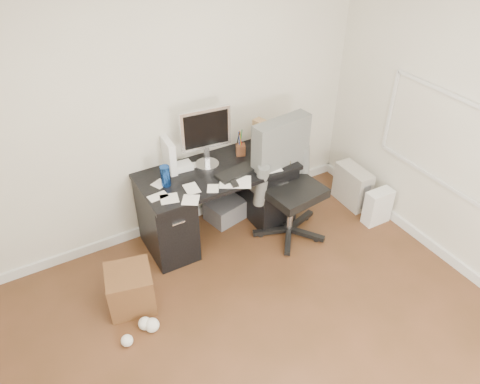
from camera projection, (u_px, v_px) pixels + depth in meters
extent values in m
plane|color=#442B16|center=(285.00, 365.00, 3.58)|extent=(4.00, 4.00, 0.00)
cube|color=beige|center=(168.00, 105.00, 4.19)|extent=(4.00, 0.02, 2.70)
cube|color=silver|center=(179.00, 218.00, 4.94)|extent=(4.00, 0.03, 0.10)
cube|color=silver|center=(462.00, 268.00, 4.35)|extent=(0.03, 4.00, 0.10)
cube|color=black|center=(217.00, 172.00, 4.43)|extent=(1.50, 0.70, 0.04)
cube|color=black|center=(167.00, 221.00, 4.43)|extent=(0.40, 0.60, 0.71)
cube|color=black|center=(265.00, 187.00, 4.87)|extent=(0.40, 0.60, 0.71)
cube|color=black|center=(203.00, 179.00, 4.82)|extent=(0.70, 0.03, 0.51)
cube|color=black|center=(240.00, 171.00, 4.38)|extent=(0.51, 0.24, 0.03)
sphere|color=silver|center=(267.00, 160.00, 4.50)|extent=(0.07, 0.07, 0.06)
cylinder|color=navy|center=(165.00, 176.00, 4.16)|extent=(0.12, 0.12, 0.20)
cube|color=white|center=(168.00, 155.00, 4.33)|extent=(0.15, 0.28, 0.32)
cube|color=#A58550|center=(265.00, 136.00, 4.65)|extent=(0.19, 0.28, 0.30)
cube|color=yellow|center=(281.00, 158.00, 4.56)|extent=(0.22, 0.24, 0.03)
cube|color=#ACA59B|center=(352.00, 186.00, 5.12)|extent=(0.20, 0.44, 0.44)
cube|color=white|center=(378.00, 207.00, 4.87)|extent=(0.29, 0.21, 0.39)
cube|color=#4E3117|center=(130.00, 289.00, 3.96)|extent=(0.45, 0.45, 0.37)
cube|color=slate|center=(225.00, 210.00, 4.96)|extent=(0.43, 0.38, 0.22)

